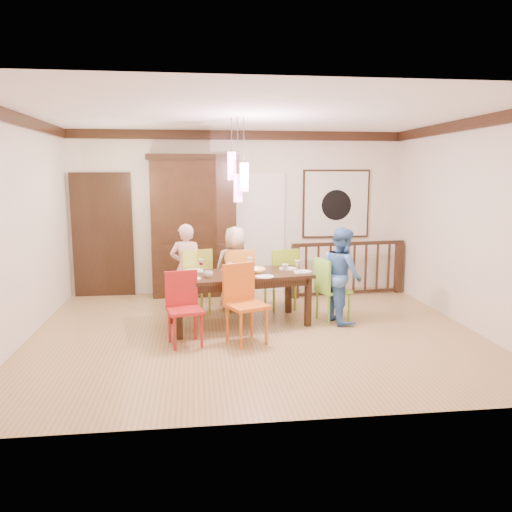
{
  "coord_description": "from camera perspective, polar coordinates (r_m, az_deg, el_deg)",
  "views": [
    {
      "loc": [
        -0.79,
        -6.51,
        2.13
      ],
      "look_at": [
        0.07,
        0.49,
        0.98
      ],
      "focal_mm": 35.0,
      "sensor_mm": 36.0,
      "label": 1
    }
  ],
  "objects": [
    {
      "name": "dining_table",
      "position": [
        7.09,
        -2.02,
        -2.71
      ],
      "size": [
        2.13,
        1.27,
        0.75
      ],
      "rotation": [
        0.0,
        0.0,
        0.19
      ],
      "color": "black",
      "rests_on": "floor"
    },
    {
      "name": "person_far_mid",
      "position": [
        7.89,
        -2.36,
        -1.41
      ],
      "size": [
        0.69,
        0.49,
        1.34
      ],
      "primitive_type": "imported",
      "rotation": [
        0.0,
        0.0,
        3.04
      ],
      "color": "beige",
      "rests_on": "floor"
    },
    {
      "name": "white_doorway",
      "position": [
        9.11,
        0.23,
        2.46
      ],
      "size": [
        0.97,
        0.05,
        2.22
      ],
      "primitive_type": "cube",
      "color": "silver",
      "rests_on": "wall_back"
    },
    {
      "name": "balustrade",
      "position": [
        9.03,
        10.49,
        -1.3
      ],
      "size": [
        2.11,
        0.29,
        0.96
      ],
      "rotation": [
        0.0,
        0.0,
        0.1
      ],
      "color": "black",
      "rests_on": "floor"
    },
    {
      "name": "plate_far_right",
      "position": [
        7.41,
        3.65,
        -1.44
      ],
      "size": [
        0.26,
        0.26,
        0.01
      ],
      "primitive_type": "cylinder",
      "color": "white",
      "rests_on": "dining_table"
    },
    {
      "name": "ceiling",
      "position": [
        6.6,
        -0.09,
        15.95
      ],
      "size": [
        6.0,
        6.0,
        0.0
      ],
      "primitive_type": "plane",
      "rotation": [
        3.14,
        0.0,
        0.0
      ],
      "color": "white",
      "rests_on": "wall_back"
    },
    {
      "name": "floor",
      "position": [
        6.9,
        -0.09,
        -8.74
      ],
      "size": [
        6.0,
        6.0,
        0.0
      ],
      "primitive_type": "plane",
      "color": "#99774A",
      "rests_on": "ground"
    },
    {
      "name": "chair_far_left",
      "position": [
        7.75,
        -7.15,
        -2.3
      ],
      "size": [
        0.58,
        0.58,
        1.03
      ],
      "rotation": [
        0.0,
        0.0,
        3.45
      ],
      "color": "gold",
      "rests_on": "floor"
    },
    {
      "name": "pendant_cluster",
      "position": [
        6.94,
        -2.09,
        9.05
      ],
      "size": [
        0.27,
        0.21,
        1.14
      ],
      "color": "#FF4C7F",
      "rests_on": "ceiling"
    },
    {
      "name": "plate_end_right",
      "position": [
        7.2,
        5.36,
        -1.78
      ],
      "size": [
        0.26,
        0.26,
        0.01
      ],
      "primitive_type": "cylinder",
      "color": "white",
      "rests_on": "dining_table"
    },
    {
      "name": "wall_left",
      "position": [
        6.91,
        -25.65,
        2.69
      ],
      "size": [
        0.0,
        5.0,
        5.0
      ],
      "primitive_type": "plane",
      "rotation": [
        1.57,
        0.0,
        1.57
      ],
      "color": "beige",
      "rests_on": "floor"
    },
    {
      "name": "painting",
      "position": [
        9.35,
        9.13,
        5.89
      ],
      "size": [
        1.25,
        0.06,
        1.25
      ],
      "color": "black",
      "rests_on": "wall_back"
    },
    {
      "name": "small_bowl",
      "position": [
        7.12,
        -3.25,
        -1.69
      ],
      "size": [
        0.22,
        0.22,
        0.06
      ],
      "primitive_type": "imported",
      "rotation": [
        0.0,
        0.0,
        -0.17
      ],
      "color": "white",
      "rests_on": "dining_table"
    },
    {
      "name": "serving_bowl",
      "position": [
        7.05,
        -0.18,
        -1.72
      ],
      "size": [
        0.33,
        0.33,
        0.08
      ],
      "primitive_type": "imported",
      "rotation": [
        0.0,
        0.0,
        -0.06
      ],
      "color": "#F5BE45",
      "rests_on": "dining_table"
    },
    {
      "name": "person_end_right",
      "position": [
        7.35,
        9.8,
        -2.14
      ],
      "size": [
        0.63,
        0.75,
        1.39
      ],
      "primitive_type": "imported",
      "rotation": [
        0.0,
        0.0,
        1.73
      ],
      "color": "#4576C3",
      "rests_on": "floor"
    },
    {
      "name": "plate_far_left",
      "position": [
        7.3,
        -7.06,
        -1.65
      ],
      "size": [
        0.26,
        0.26,
        0.01
      ],
      "primitive_type": "cylinder",
      "color": "white",
      "rests_on": "dining_table"
    },
    {
      "name": "wine_glass_b",
      "position": [
        7.29,
        -0.69,
        -0.9
      ],
      "size": [
        0.08,
        0.08,
        0.19
      ],
      "primitive_type": null,
      "color": "silver",
      "rests_on": "dining_table"
    },
    {
      "name": "wine_glass_a",
      "position": [
        7.19,
        -6.29,
        -1.1
      ],
      "size": [
        0.08,
        0.08,
        0.19
      ],
      "primitive_type": null,
      "color": "#590C19",
      "rests_on": "dining_table"
    },
    {
      "name": "china_hutch",
      "position": [
        8.85,
        -7.09,
        3.44
      ],
      "size": [
        1.57,
        0.46,
        2.48
      ],
      "color": "black",
      "rests_on": "floor"
    },
    {
      "name": "panel_door",
      "position": [
        9.17,
        -17.08,
        2.09
      ],
      "size": [
        1.04,
        0.07,
        2.24
      ],
      "primitive_type": "cube",
      "color": "black",
      "rests_on": "wall_back"
    },
    {
      "name": "wall_right",
      "position": [
        7.56,
        23.14,
        3.35
      ],
      "size": [
        0.0,
        5.0,
        5.0
      ],
      "primitive_type": "plane",
      "rotation": [
        1.57,
        0.0,
        -1.57
      ],
      "color": "beige",
      "rests_on": "floor"
    },
    {
      "name": "plate_near_mid",
      "position": [
        6.82,
        0.99,
        -2.36
      ],
      "size": [
        0.26,
        0.26,
        0.01
      ],
      "primitive_type": "cylinder",
      "color": "white",
      "rests_on": "dining_table"
    },
    {
      "name": "chair_near_mid",
      "position": [
        6.34,
        -1.09,
        -4.93
      ],
      "size": [
        0.6,
        0.6,
        1.01
      ],
      "rotation": [
        0.0,
        0.0,
        0.41
      ],
      "color": "#D56218",
      "rests_on": "floor"
    },
    {
      "name": "plate_far_mid",
      "position": [
        7.32,
        -2.43,
        -1.56
      ],
      "size": [
        0.26,
        0.26,
        0.01
      ],
      "primitive_type": "cylinder",
      "color": "white",
      "rests_on": "dining_table"
    },
    {
      "name": "cup_left",
      "position": [
        6.82,
        -5.46,
        -2.09
      ],
      "size": [
        0.13,
        0.13,
        0.09
      ],
      "primitive_type": "imported",
      "rotation": [
        0.0,
        0.0,
        0.19
      ],
      "color": "silver",
      "rests_on": "dining_table"
    },
    {
      "name": "wine_glass_c",
      "position": [
        6.85,
        -3.03,
        -1.58
      ],
      "size": [
        0.08,
        0.08,
        0.19
      ],
      "primitive_type": null,
      "color": "#590C19",
      "rests_on": "dining_table"
    },
    {
      "name": "chair_end_right",
      "position": [
        7.41,
        8.84,
        -3.3
      ],
      "size": [
        0.52,
        0.52,
        0.93
      ],
      "rotation": [
        0.0,
        0.0,
        1.84
      ],
      "color": "#7BC437",
      "rests_on": "floor"
    },
    {
      "name": "chair_near_left",
      "position": [
        6.33,
        -8.14,
        -5.48
      ],
      "size": [
        0.5,
        0.5,
        0.92
      ],
      "rotation": [
        0.0,
        0.0,
        0.23
      ],
      "color": "#A91A1B",
      "rests_on": "floor"
    },
    {
      "name": "napkin",
      "position": [
        6.71,
        -2.85,
        -2.56
      ],
      "size": [
        0.18,
        0.14,
        0.01
      ],
      "primitive_type": "cube",
      "color": "#D83359",
      "rests_on": "dining_table"
    },
    {
      "name": "chair_far_mid",
      "position": [
        7.88,
        -1.96,
        -2.16
      ],
      "size": [
        0.45,
        0.45,
        1.0
      ],
      "rotation": [
        0.0,
        0.0,
        3.15
      ],
      "color": "orange",
      "rests_on": "floor"
    },
    {
      "name": "person_far_left",
      "position": [
        7.87,
        -7.96,
        -1.35
      ],
      "size": [
        0.54,
        0.39,
        1.39
      ],
      "primitive_type": "imported",
      "rotation": [
        0.0,
        0.0,
        3.03
      ],
      "color": "#FFC2C7",
      "rests_on": "floor"
    },
    {
      "name": "wall_back",
      "position": [
        9.07,
        -2.0,
        4.96
      ],
      "size": [
        6.0,
        0.0,
        6.0
      ],
      "primitive_type": "plane",
      "rotation": [
        1.57,
        0.0,
        0.0
      ],
      "color": "beige",
      "rests_on": "floor"
    },
    {
      "name": "cup_right",
      "position": [
        7.3,
        3.32,
        -1.29
      ],
      "size": [
        0.11,
        0.11,
        0.09
      ],
      "primitive_type": "imported",
      "rotation": [
        0.0,
        0.0,
        -0.1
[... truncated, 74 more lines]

